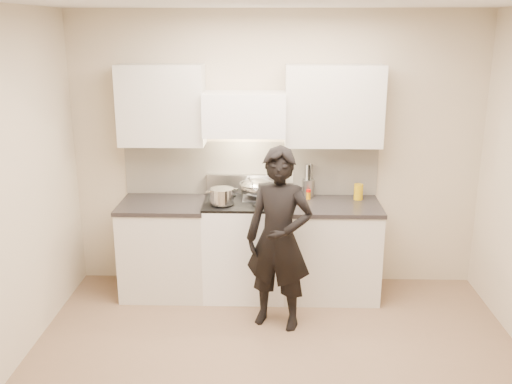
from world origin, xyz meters
TOP-DOWN VIEW (x-y plane):
  - ground_plane at (0.00, 0.00)m, footprint 4.00×4.00m
  - room_shell at (-0.06, 0.37)m, footprint 4.04×3.54m
  - stove at (-0.30, 1.42)m, footprint 0.76×0.65m
  - counter_right at (0.53, 1.43)m, footprint 0.92×0.67m
  - counter_left at (-1.08, 1.43)m, footprint 0.82×0.67m
  - wok at (-0.19, 1.52)m, footprint 0.33×0.40m
  - stock_pot at (-0.50, 1.28)m, footprint 0.30×0.28m
  - utensil_crock at (0.32, 1.67)m, footprint 0.12×0.12m
  - spice_jar at (0.32, 1.57)m, footprint 0.04×0.04m
  - oil_glass at (0.80, 1.57)m, footprint 0.09×0.09m
  - person at (0.02, 0.80)m, footprint 0.67×0.54m

SIDE VIEW (x-z plane):
  - ground_plane at x=0.00m, z-range 0.00..0.00m
  - counter_right at x=0.53m, z-range 0.00..0.92m
  - counter_left at x=-1.08m, z-range 0.00..0.92m
  - stove at x=-0.30m, z-range 0.00..0.95m
  - person at x=0.02m, z-range 0.00..1.59m
  - spice_jar at x=0.32m, z-range 0.92..1.02m
  - oil_glass at x=0.80m, z-range 0.92..1.07m
  - utensil_crock at x=0.32m, z-range 0.86..1.18m
  - stock_pot at x=-0.50m, z-range 0.96..1.10m
  - wok at x=-0.19m, z-range 0.92..1.18m
  - room_shell at x=-0.06m, z-range 0.25..2.95m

